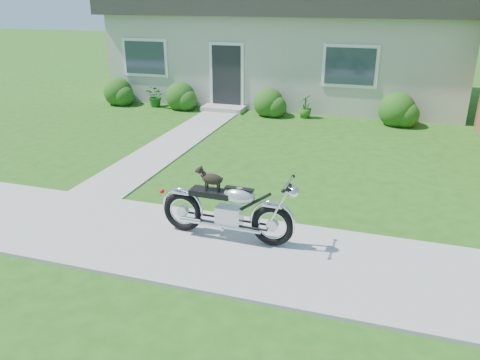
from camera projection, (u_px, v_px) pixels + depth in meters
name	position (u px, v px, depth m)	size (l,w,h in m)	color
ground	(133.00, 234.00, 7.63)	(80.00, 80.00, 0.00)	#235114
sidewalk	(133.00, 233.00, 7.62)	(24.00, 2.20, 0.04)	#9E9B93
walkway	(178.00, 140.00, 12.47)	(1.20, 8.00, 0.03)	#9E9B93
house	(291.00, 37.00, 17.46)	(12.60, 7.03, 4.50)	beige
shrub_row	(241.00, 100.00, 15.24)	(10.45, 1.07, 1.07)	#235115
potted_plant_left	(156.00, 96.00, 16.18)	(0.66, 0.58, 0.74)	#195817
potted_plant_right	(305.00, 106.00, 14.71)	(0.41, 0.41, 0.73)	#2D681C
motorcycle_with_dog	(229.00, 209.00, 7.24)	(2.22, 0.60, 1.14)	black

